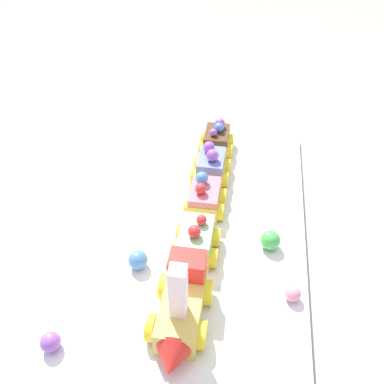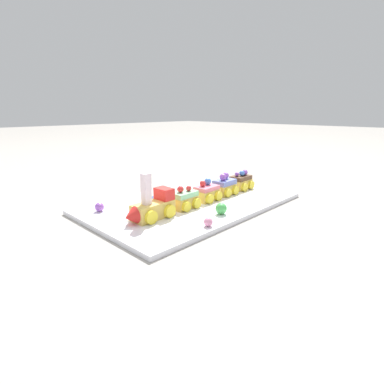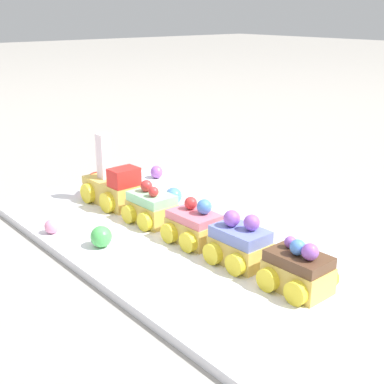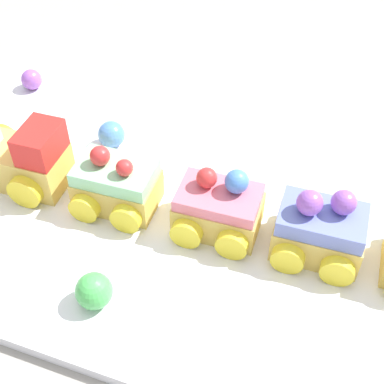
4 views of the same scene
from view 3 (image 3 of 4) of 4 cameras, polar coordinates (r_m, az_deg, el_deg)
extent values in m
plane|color=gray|center=(0.81, -0.16, -4.73)|extent=(10.00, 10.00, 0.00)
cube|color=white|center=(0.80, -0.16, -4.34)|extent=(0.61, 0.38, 0.01)
cube|color=#E0BC56|center=(0.91, -8.54, 0.01)|extent=(0.11, 0.05, 0.04)
cube|color=red|center=(0.87, -7.27, 1.59)|extent=(0.03, 0.05, 0.03)
cone|color=red|center=(0.96, -10.77, 1.08)|extent=(0.03, 0.04, 0.04)
cube|color=white|center=(0.91, -9.29, 2.08)|extent=(0.02, 0.02, 0.02)
cube|color=white|center=(0.91, -9.36, 3.22)|extent=(0.02, 0.02, 0.02)
cube|color=white|center=(0.90, -9.42, 4.38)|extent=(0.02, 0.02, 0.02)
cube|color=white|center=(0.90, -9.48, 5.55)|extent=(0.02, 0.02, 0.02)
cylinder|color=yellow|center=(0.95, -8.07, 0.61)|extent=(0.03, 0.01, 0.03)
cylinder|color=yellow|center=(0.92, -11.07, -0.14)|extent=(0.03, 0.01, 0.03)
cylinder|color=yellow|center=(0.90, -5.94, -0.29)|extent=(0.03, 0.01, 0.03)
cylinder|color=yellow|center=(0.87, -9.04, -1.11)|extent=(0.03, 0.01, 0.03)
cube|color=#E0BC56|center=(0.82, -4.29, -2.15)|extent=(0.08, 0.05, 0.03)
cube|color=#93DBA3|center=(0.81, -4.33, -0.64)|extent=(0.07, 0.05, 0.01)
sphere|color=red|center=(0.80, -4.13, 0.03)|extent=(0.02, 0.02, 0.02)
sphere|color=red|center=(0.82, -4.89, 0.66)|extent=(0.02, 0.02, 0.02)
cylinder|color=yellow|center=(0.86, -3.57, -1.44)|extent=(0.03, 0.01, 0.03)
cylinder|color=yellow|center=(0.82, -6.75, -2.36)|extent=(0.03, 0.01, 0.03)
cylinder|color=yellow|center=(0.83, -1.83, -2.19)|extent=(0.03, 0.01, 0.03)
cylinder|color=yellow|center=(0.79, -5.06, -3.18)|extent=(0.03, 0.01, 0.03)
cube|color=#E0BC56|center=(0.75, 0.23, -4.16)|extent=(0.08, 0.05, 0.03)
cube|color=#E57084|center=(0.74, 0.23, -2.62)|extent=(0.07, 0.05, 0.01)
sphere|color=#4C84E0|center=(0.73, 1.32, -1.57)|extent=(0.02, 0.02, 0.02)
sphere|color=red|center=(0.75, -0.14, -1.19)|extent=(0.02, 0.02, 0.02)
cylinder|color=yellow|center=(0.79, 0.82, -3.31)|extent=(0.03, 0.01, 0.03)
cylinder|color=yellow|center=(0.75, -2.47, -4.41)|extent=(0.03, 0.01, 0.03)
cylinder|color=yellow|center=(0.76, 2.90, -4.18)|extent=(0.03, 0.01, 0.03)
cylinder|color=yellow|center=(0.72, -0.42, -5.38)|extent=(0.03, 0.01, 0.03)
cube|color=#E0BC56|center=(0.69, 5.12, -6.30)|extent=(0.08, 0.05, 0.03)
cube|color=#6B7AC6|center=(0.68, 5.18, -4.50)|extent=(0.07, 0.05, 0.02)
sphere|color=#9956C6|center=(0.67, 6.40, -3.26)|extent=(0.02, 0.02, 0.02)
sphere|color=#9956C6|center=(0.68, 4.26, -2.81)|extent=(0.02, 0.02, 0.02)
cylinder|color=yellow|center=(0.73, 5.54, -5.28)|extent=(0.03, 0.01, 0.03)
cylinder|color=yellow|center=(0.69, 2.21, -6.60)|extent=(0.03, 0.01, 0.03)
cylinder|color=yellow|center=(0.70, 7.97, -6.28)|extent=(0.03, 0.01, 0.03)
cylinder|color=yellow|center=(0.66, 4.66, -7.73)|extent=(0.03, 0.01, 0.03)
cube|color=#E0BC56|center=(0.64, 11.20, -8.87)|extent=(0.08, 0.05, 0.03)
cube|color=brown|center=(0.63, 11.33, -7.04)|extent=(0.07, 0.05, 0.01)
sphere|color=#9956C6|center=(0.61, 12.49, -6.25)|extent=(0.02, 0.02, 0.02)
sphere|color=#4C84E0|center=(0.62, 11.21, -5.81)|extent=(0.02, 0.02, 0.02)
sphere|color=#9956C6|center=(0.64, 10.46, -5.28)|extent=(0.02, 0.02, 0.01)
cylinder|color=yellow|center=(0.67, 11.33, -7.63)|extent=(0.03, 0.01, 0.03)
cylinder|color=yellow|center=(0.63, 8.08, -9.26)|extent=(0.03, 0.01, 0.03)
cylinder|color=yellow|center=(0.65, 14.19, -8.76)|extent=(0.03, 0.01, 0.03)
cylinder|color=yellow|center=(0.61, 11.02, -10.55)|extent=(0.03, 0.01, 0.03)
sphere|color=#4C84E0|center=(0.90, -1.99, -0.41)|extent=(0.03, 0.03, 0.03)
sphere|color=#4CBC56|center=(0.75, -9.66, -4.72)|extent=(0.03, 0.03, 0.03)
sphere|color=pink|center=(0.81, -14.74, -3.57)|extent=(0.02, 0.02, 0.02)
sphere|color=#9956C6|center=(1.04, -3.80, 2.15)|extent=(0.02, 0.02, 0.02)
camera|label=1|loc=(1.07, -20.73, 23.67)|focal=35.00mm
camera|label=2|loc=(1.19, -46.62, 10.76)|focal=28.00mm
camera|label=4|loc=(0.47, -25.22, 24.34)|focal=50.00mm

